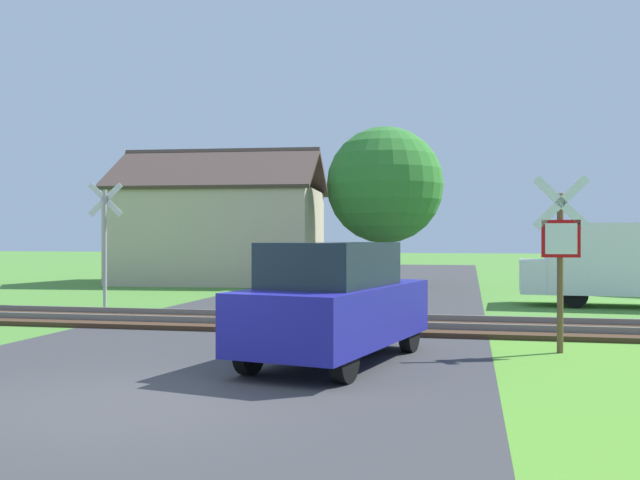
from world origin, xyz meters
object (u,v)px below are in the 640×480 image
crossing_sign_far (105,236)px  tree_center (385,185)px  stop_sign_near (561,250)px  house (222,233)px  mail_truck (621,261)px  parked_car (335,302)px

crossing_sign_far → tree_center: tree_center is taller
crossing_sign_far → stop_sign_near: bearing=-39.3°
stop_sign_near → house: bearing=-58.0°
crossing_sign_far → mail_truck: 13.63m
house → mail_truck: bearing=-32.9°
crossing_sign_far → house: 11.37m
stop_sign_near → tree_center: bearing=-77.0°
house → parked_car: size_ratio=2.03×
crossing_sign_far → parked_car: (7.14, -6.25, -0.99)m
stop_sign_near → crossing_sign_far: 11.50m
stop_sign_near → parked_car: size_ratio=0.67×
crossing_sign_far → mail_truck: size_ratio=0.65×
crossing_sign_far → parked_car: 9.54m
mail_truck → parked_car: bearing=152.3°
tree_center → mail_truck: tree_center is taller
crossing_sign_far → tree_center: bearing=46.6°
stop_sign_near → parked_car: stop_sign_near is taller
mail_truck → stop_sign_near: bearing=165.9°
parked_car → tree_center: bearing=107.0°
house → parked_car: house is taller
house → mail_truck: (14.02, -7.51, -0.81)m
house → tree_center: (6.79, -0.33, 1.84)m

